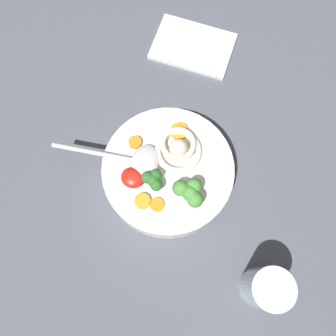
% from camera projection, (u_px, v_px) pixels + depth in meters
% --- Properties ---
extents(table_slab, '(1.22, 1.22, 0.04)m').
position_uv_depth(table_slab, '(196.00, 171.00, 0.63)').
color(table_slab, '#474C56').
rests_on(table_slab, ground).
extents(soup_bowl, '(0.21, 0.21, 0.05)m').
position_uv_depth(soup_bowl, '(168.00, 172.00, 0.58)').
color(soup_bowl, white).
rests_on(soup_bowl, table_slab).
extents(noodle_pile, '(0.08, 0.08, 0.03)m').
position_uv_depth(noodle_pile, '(178.00, 149.00, 0.55)').
color(noodle_pile, beige).
rests_on(noodle_pile, soup_bowl).
extents(soup_spoon, '(0.17, 0.09, 0.02)m').
position_uv_depth(soup_spoon, '(136.00, 161.00, 0.55)').
color(soup_spoon, '#B7B7BC').
rests_on(soup_spoon, soup_bowl).
extents(chili_sauce_dollop, '(0.04, 0.03, 0.02)m').
position_uv_depth(chili_sauce_dollop, '(133.00, 178.00, 0.54)').
color(chili_sauce_dollop, red).
rests_on(chili_sauce_dollop, soup_bowl).
extents(broccoli_floret_left, '(0.05, 0.04, 0.04)m').
position_uv_depth(broccoli_floret_left, '(190.00, 192.00, 0.52)').
color(broccoli_floret_left, '#7A9E60').
rests_on(broccoli_floret_left, soup_bowl).
extents(broccoli_floret_rear, '(0.04, 0.03, 0.03)m').
position_uv_depth(broccoli_floret_rear, '(153.00, 180.00, 0.53)').
color(broccoli_floret_rear, '#7A9E60').
rests_on(broccoli_floret_rear, soup_bowl).
extents(carrot_slice_near_spoon, '(0.02, 0.02, 0.00)m').
position_uv_depth(carrot_slice_near_spoon, '(157.00, 204.00, 0.54)').
color(carrot_slice_near_spoon, orange).
rests_on(carrot_slice_near_spoon, soup_bowl).
extents(carrot_slice_center, '(0.02, 0.02, 0.01)m').
position_uv_depth(carrot_slice_center, '(142.00, 201.00, 0.54)').
color(carrot_slice_center, orange).
rests_on(carrot_slice_center, soup_bowl).
extents(carrot_slice_extra_a, '(0.03, 0.03, 0.01)m').
position_uv_depth(carrot_slice_extra_a, '(179.00, 131.00, 0.57)').
color(carrot_slice_extra_a, orange).
rests_on(carrot_slice_extra_a, soup_bowl).
extents(carrot_slice_right, '(0.02, 0.02, 0.01)m').
position_uv_depth(carrot_slice_right, '(135.00, 142.00, 0.56)').
color(carrot_slice_right, orange).
rests_on(carrot_slice_right, soup_bowl).
extents(drinking_glass, '(0.06, 0.06, 0.09)m').
position_uv_depth(drinking_glass, '(266.00, 288.00, 0.51)').
color(drinking_glass, silver).
rests_on(drinking_glass, table_slab).
extents(folded_napkin, '(0.17, 0.13, 0.01)m').
position_uv_depth(folded_napkin, '(193.00, 46.00, 0.67)').
color(folded_napkin, white).
rests_on(folded_napkin, table_slab).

